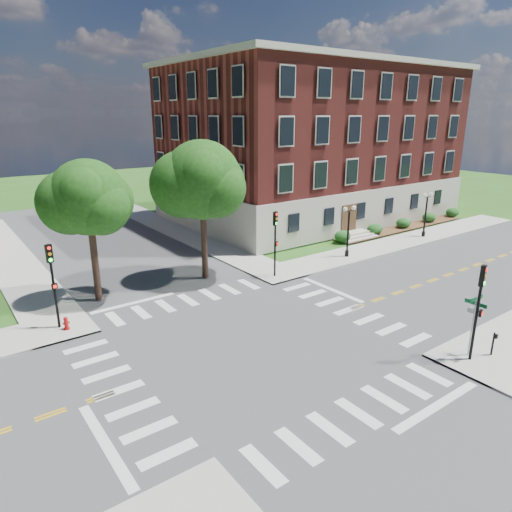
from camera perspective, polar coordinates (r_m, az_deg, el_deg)
ground at (r=24.30m, az=-0.35°, el=-10.89°), size 160.00×160.00×0.00m
road_ew at (r=24.29m, az=-0.35°, el=-10.88°), size 90.00×12.00×0.01m
road_ns at (r=24.29m, az=-0.35°, el=-10.88°), size 12.00×90.00×0.01m
sidewalk_ne at (r=44.49m, az=4.12°, el=2.44°), size 34.00×34.00×0.12m
crosswalk_east at (r=28.67m, az=11.48°, el=-6.65°), size 2.20×10.20×0.02m
stop_bar_east at (r=31.64m, az=9.47°, el=-4.19°), size 0.40×5.50×0.00m
main_building at (r=53.77m, az=6.88°, el=13.90°), size 30.60×22.40×16.50m
shrub_row at (r=49.86m, az=17.87°, el=3.20°), size 18.00×2.00×1.30m
tree_c at (r=29.39m, az=-20.27°, el=6.82°), size 4.60×4.60×8.88m
tree_d at (r=31.79m, az=-6.76°, el=9.38°), size 5.44×5.44×9.77m
traffic_signal_se at (r=23.70m, az=26.12°, el=-5.05°), size 0.37×0.43×4.80m
traffic_signal_ne at (r=32.58m, az=2.43°, el=2.58°), size 0.37×0.44×4.80m
traffic_signal_nw at (r=26.87m, az=-24.11°, el=-2.24°), size 0.36×0.42×4.80m
twin_lamp_west at (r=38.15m, az=11.47°, el=3.42°), size 1.36×0.36×4.23m
twin_lamp_east at (r=46.60m, az=20.47°, el=5.18°), size 1.36×0.36×4.23m
street_sign_pole at (r=24.41m, az=25.60°, el=-6.58°), size 1.10×1.10×3.10m
push_button_post at (r=25.51m, az=27.55°, el=-9.58°), size 0.14×0.21×1.20m
fire_hydrant at (r=27.41m, az=-22.63°, el=-7.81°), size 0.35×0.35×0.75m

